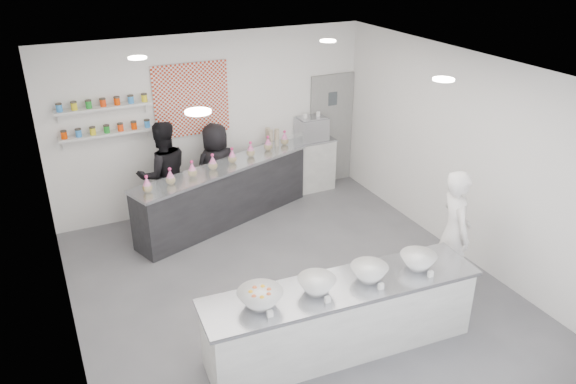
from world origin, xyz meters
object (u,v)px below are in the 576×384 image
object	(u,v)px
prep_counter	(341,317)
espresso_machine	(312,129)
staff_right	(217,170)
espresso_ledge	(300,167)
staff_left	(164,175)
woman_prep	(454,233)
back_bar	(225,194)

from	to	relation	value
prep_counter	espresso_machine	bearing A→B (deg)	70.47
espresso_machine	staff_right	xyz separation A→B (m)	(-1.89, -0.18, -0.39)
espresso_ledge	staff_left	size ratio (longest dim) A/B	0.74
espresso_ledge	staff_right	distance (m)	1.70
woman_prep	staff_right	xyz separation A→B (m)	(-2.07, 3.52, -0.07)
woman_prep	prep_counter	bearing A→B (deg)	121.05
prep_counter	staff_right	bearing A→B (deg)	95.52
prep_counter	espresso_ledge	size ratio (longest dim) A/B	2.44
prep_counter	staff_right	size ratio (longest dim) A/B	2.01
prep_counter	espresso_ledge	world-z (taller)	espresso_ledge
back_bar	staff_right	distance (m)	0.47
espresso_ledge	espresso_machine	bearing A→B (deg)	0.00
espresso_machine	staff_left	xyz separation A→B (m)	(-2.79, -0.21, -0.30)
prep_counter	espresso_machine	distance (m)	4.54
woman_prep	espresso_ledge	bearing A→B (deg)	25.21
back_bar	prep_counter	bearing A→B (deg)	-107.25
espresso_ledge	woman_prep	xyz separation A→B (m)	(0.41, -3.70, 0.38)
prep_counter	espresso_machine	size ratio (longest dim) A/B	5.96
espresso_ledge	staff_right	world-z (taller)	staff_right
staff_left	staff_right	xyz separation A→B (m)	(0.90, 0.03, -0.09)
prep_counter	back_bar	bearing A→B (deg)	95.83
espresso_ledge	back_bar	bearing A→B (deg)	-161.94
staff_right	woman_prep	bearing A→B (deg)	112.75
prep_counter	woman_prep	bearing A→B (deg)	15.78
staff_right	espresso_machine	bearing A→B (deg)	177.72
back_bar	espresso_ledge	world-z (taller)	back_bar
espresso_machine	staff_right	size ratio (longest dim) A/B	0.34
prep_counter	staff_right	world-z (taller)	staff_right
back_bar	staff_right	size ratio (longest dim) A/B	2.02
back_bar	espresso_ledge	xyz separation A→B (m)	(1.67, 0.54, -0.01)
espresso_machine	back_bar	bearing A→B (deg)	-164.02
espresso_ledge	espresso_machine	world-z (taller)	espresso_machine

